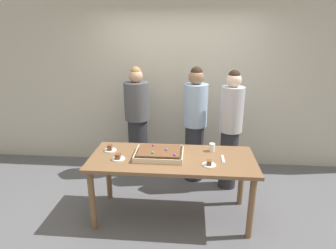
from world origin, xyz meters
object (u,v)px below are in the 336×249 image
plated_slice_near_left (209,164)px  plated_slice_near_right (118,157)px  person_serving_front (137,121)px  sheet_cake (159,153)px  drink_cup_nearest (212,147)px  cake_server_utensil (223,159)px  person_striped_tie_right (195,123)px  party_table (172,165)px  plated_slice_far_left (110,149)px  person_green_shirt_behind (230,129)px

plated_slice_near_left → plated_slice_near_right: (-1.02, 0.07, 0.00)m
person_serving_front → sheet_cake: bearing=0.0°
drink_cup_nearest → person_serving_front: size_ratio=0.06×
cake_server_utensil → drink_cup_nearest: bearing=117.2°
plated_slice_near_left → person_striped_tie_right: bearing=97.7°
party_table → person_striped_tie_right: size_ratio=1.11×
sheet_cake → plated_slice_far_left: bearing=169.4°
person_green_shirt_behind → person_striped_tie_right: person_striped_tie_right is taller
cake_server_utensil → person_serving_front: person_serving_front is taller
person_serving_front → person_striped_tie_right: bearing=57.5°
plated_slice_far_left → drink_cup_nearest: (1.24, 0.09, 0.03)m
sheet_cake → plated_slice_far_left: 0.63m
plated_slice_near_right → plated_slice_far_left: bearing=124.7°
cake_server_utensil → party_table: bearing=-179.8°
drink_cup_nearest → person_green_shirt_behind: 0.61m
party_table → person_striped_tie_right: bearing=74.5°
plated_slice_near_right → person_green_shirt_behind: bearing=32.4°
plated_slice_near_left → plated_slice_far_left: 1.22m
person_striped_tie_right → party_table: bearing=8.4°
plated_slice_near_right → cake_server_utensil: 1.20m
plated_slice_far_left → drink_cup_nearest: bearing=4.2°
party_table → person_serving_front: bearing=119.2°
party_table → cake_server_utensil: bearing=0.2°
plated_slice_near_right → drink_cup_nearest: drink_cup_nearest is taller
sheet_cake → person_serving_front: (-0.46, 1.08, 0.04)m
sheet_cake → drink_cup_nearest: size_ratio=5.53×
plated_slice_near_right → drink_cup_nearest: 1.13m
plated_slice_near_right → drink_cup_nearest: bearing=16.6°
drink_cup_nearest → person_serving_front: person_serving_front is taller
party_table → person_green_shirt_behind: size_ratio=1.12×
plated_slice_far_left → plated_slice_near_right: bearing=-55.3°
plated_slice_near_left → plated_slice_near_right: bearing=176.1°
drink_cup_nearest → person_striped_tie_right: size_ratio=0.06×
sheet_cake → plated_slice_near_right: 0.47m
person_green_shirt_behind → plated_slice_near_right: bearing=-7.2°
person_serving_front → drink_cup_nearest: bearing=28.0°
cake_server_utensil → person_green_shirt_behind: (0.17, 0.76, 0.10)m
plated_slice_near_left → drink_cup_nearest: drink_cup_nearest is taller
sheet_cake → person_striped_tie_right: (0.42, 0.94, 0.07)m
plated_slice_near_left → cake_server_utensil: plated_slice_near_left is taller
plated_slice_near_left → person_serving_front: (-1.03, 1.27, 0.06)m
person_green_shirt_behind → person_striped_tie_right: size_ratio=0.99×
plated_slice_far_left → person_striped_tie_right: bearing=38.5°
person_green_shirt_behind → person_striped_tie_right: 0.52m
cake_server_utensil → person_striped_tie_right: 1.01m
drink_cup_nearest → person_striped_tie_right: person_striped_tie_right is taller
plated_slice_near_right → cake_server_utensil: (1.19, 0.10, -0.02)m
plated_slice_near_right → person_striped_tie_right: bearing=50.3°
person_green_shirt_behind → plated_slice_far_left: bearing=-17.0°
sheet_cake → person_green_shirt_behind: (0.90, 0.75, 0.07)m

